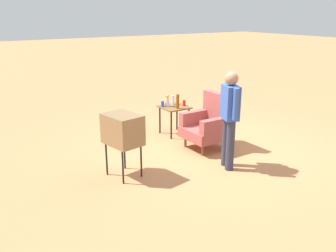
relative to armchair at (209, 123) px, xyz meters
The scene contains 10 objects.
ground_plane 0.52m from the armchair, 11.40° to the right, with size 60.00×60.00×0.00m, color #C17A4C.
armchair is the anchor object (origin of this frame).
side_table 1.04m from the armchair, behind, with size 0.56×0.56×0.62m.
tv_on_stand 2.00m from the armchair, 82.46° to the right, with size 0.67×0.54×1.03m.
person_standing 1.07m from the armchair, 20.19° to the right, with size 0.54×0.34×1.64m.
soda_can_red 0.99m from the armchair, behind, with size 0.07×0.07×0.12m, color red.
soda_can_blue 1.22m from the armchair, 163.71° to the right, with size 0.07×0.07×0.12m, color blue.
bottle_tall_amber 0.91m from the armchair, 169.89° to the right, with size 0.07×0.07×0.30m, color brown.
bottle_short_clear 1.22m from the armchair, behind, with size 0.06×0.06×0.20m, color silver.
flower_vase 1.18m from the armchair, 167.90° to the right, with size 0.14×0.10×0.27m.
Camera 1 is at (5.01, -4.26, 2.56)m, focal length 38.79 mm.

